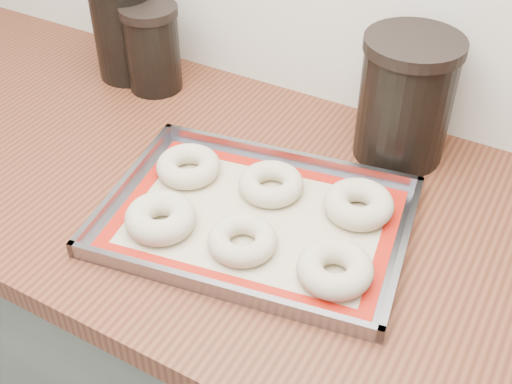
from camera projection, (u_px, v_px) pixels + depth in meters
The scene contains 13 objects.
cabinet at pixel (193, 337), 1.40m from camera, with size 3.00×0.65×0.86m, color #5E6A5D.
countertop at pixel (177, 175), 1.11m from camera, with size 3.06×0.68×0.04m, color brown.
baking_tray at pixel (256, 218), 0.99m from camera, with size 0.51×0.40×0.03m.
baking_mat at pixel (256, 219), 0.99m from camera, with size 0.46×0.36×0.00m.
bagel_front_left at pixel (161, 218), 0.96m from camera, with size 0.11×0.11×0.04m, color beige.
bagel_front_mid at pixel (242, 240), 0.93m from camera, with size 0.10×0.10×0.03m, color beige.
bagel_front_right at pixel (335, 269), 0.88m from camera, with size 0.11×0.11×0.04m, color beige.
bagel_back_left at pixel (188, 166), 1.06m from camera, with size 0.11×0.11×0.03m, color beige.
bagel_back_mid at pixel (271, 184), 1.03m from camera, with size 0.10×0.10×0.03m, color beige.
bagel_back_right at pixel (359, 204), 0.99m from camera, with size 0.11×0.11×0.04m, color beige.
canister_left at pixel (125, 26), 1.28m from camera, with size 0.13×0.13×0.21m.
canister_mid at pixel (152, 48), 1.25m from camera, with size 0.11×0.11×0.17m.
canister_right at pixel (406, 99), 1.06m from camera, with size 0.16×0.16×0.22m.
Camera 1 is at (0.55, 0.98, 1.57)m, focal length 45.00 mm.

